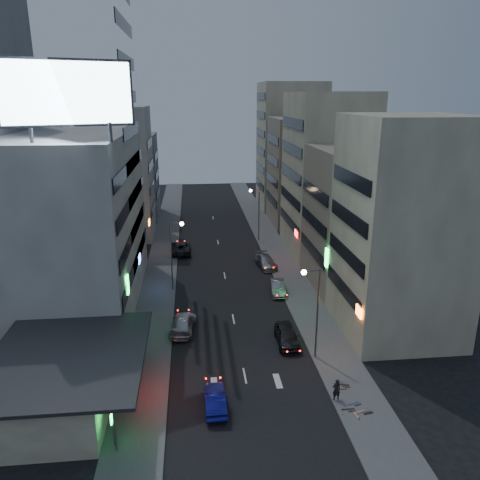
{
  "coord_description": "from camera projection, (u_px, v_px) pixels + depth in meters",
  "views": [
    {
      "loc": [
        -3.8,
        -28.4,
        21.5
      ],
      "look_at": [
        1.2,
        19.04,
        6.75
      ],
      "focal_mm": 35.0,
      "sensor_mm": 36.0,
      "label": 1
    }
  ],
  "objects": [
    {
      "name": "scooter_silver_a",
      "position": [
        370.0,
        401.0,
        33.2
      ],
      "size": [
        1.05,
        2.07,
        1.21
      ],
      "primitive_type": null,
      "rotation": [
        0.0,
        0.0,
        1.78
      ],
      "color": "#A4A7AC",
      "rests_on": "sidewalk_right"
    },
    {
      "name": "shophouse_near",
      "position": [
        402.0,
        229.0,
        42.24
      ],
      "size": [
        10.0,
        11.0,
        20.0
      ],
      "primitive_type": "cube",
      "color": "beige",
      "rests_on": "ground"
    },
    {
      "name": "parked_car_left",
      "position": [
        181.0,
        247.0,
        66.66
      ],
      "size": [
        2.8,
        5.89,
        1.62
      ],
      "primitive_type": "imported",
      "rotation": [
        0.0,
        0.0,
        3.16
      ],
      "color": "#28272D",
      "rests_on": "ground"
    },
    {
      "name": "parked_car_right_mid",
      "position": [
        278.0,
        287.0,
        52.99
      ],
      "size": [
        1.98,
        4.48,
        1.43
      ],
      "primitive_type": "imported",
      "rotation": [
        0.0,
        0.0,
        -0.11
      ],
      "color": "gray",
      "rests_on": "ground"
    },
    {
      "name": "white_building",
      "position": [
        64.0,
        222.0,
        48.36
      ],
      "size": [
        14.0,
        24.0,
        18.0
      ],
      "primitive_type": "cube",
      "color": "beige",
      "rests_on": "ground"
    },
    {
      "name": "sidewalk_right",
      "position": [
        282.0,
        262.0,
        63.0
      ],
      "size": [
        4.0,
        120.0,
        0.12
      ],
      "primitive_type": "cube",
      "color": "#4C4C4F",
      "rests_on": "ground"
    },
    {
      "name": "scooter_blue",
      "position": [
        358.0,
        395.0,
        34.04
      ],
      "size": [
        1.0,
        1.71,
        0.99
      ],
      "primitive_type": null,
      "rotation": [
        0.0,
        0.0,
        1.87
      ],
      "color": "navy",
      "rests_on": "sidewalk_right"
    },
    {
      "name": "street_lamp_left",
      "position": [
        174.0,
        246.0,
        52.44
      ],
      "size": [
        1.6,
        0.44,
        8.02
      ],
      "color": "#595B60",
      "rests_on": "sidewalk_left"
    },
    {
      "name": "shophouse_far",
      "position": [
        326.0,
        174.0,
        65.22
      ],
      "size": [
        10.0,
        14.0,
        22.0
      ],
      "primitive_type": "cube",
      "color": "beige",
      "rests_on": "ground"
    },
    {
      "name": "street_lamp_right_near",
      "position": [
        313.0,
        301.0,
        38.42
      ],
      "size": [
        1.6,
        0.44,
        8.02
      ],
      "color": "#595B60",
      "rests_on": "sidewalk_right"
    },
    {
      "name": "shophouse_mid",
      "position": [
        361.0,
        218.0,
        53.8
      ],
      "size": [
        11.0,
        12.0,
        16.0
      ],
      "primitive_type": "cube",
      "color": "gray",
      "rests_on": "ground"
    },
    {
      "name": "food_court",
      "position": [
        56.0,
        379.0,
        33.64
      ],
      "size": [
        11.0,
        13.0,
        3.88
      ],
      "color": "beige",
      "rests_on": "ground"
    },
    {
      "name": "road_car_silver",
      "position": [
        183.0,
        323.0,
        44.51
      ],
      "size": [
        2.81,
        5.55,
        1.54
      ],
      "primitive_type": "imported",
      "rotation": [
        0.0,
        0.0,
        3.02
      ],
      "color": "#A6A8AE",
      "rests_on": "ground"
    },
    {
      "name": "far_left_b",
      "position": [
        124.0,
        176.0,
        85.0
      ],
      "size": [
        12.0,
        10.0,
        15.0
      ],
      "primitive_type": "cube",
      "color": "gray",
      "rests_on": "ground"
    },
    {
      "name": "scooter_silver_b",
      "position": [
        345.0,
        381.0,
        35.79
      ],
      "size": [
        0.54,
        1.6,
        0.97
      ],
      "primitive_type": null,
      "rotation": [
        0.0,
        0.0,
        1.56
      ],
      "color": "#939599",
      "rests_on": "sidewalk_right"
    },
    {
      "name": "street_lamp_right_far",
      "position": [
        256.0,
        207.0,
        70.73
      ],
      "size": [
        1.6,
        0.44,
        8.02
      ],
      "color": "#595B60",
      "rests_on": "sidewalk_right"
    },
    {
      "name": "scooter_black_a",
      "position": [
        355.0,
        402.0,
        33.31
      ],
      "size": [
        0.56,
        1.66,
        1.01
      ],
      "primitive_type": null,
      "rotation": [
        0.0,
        0.0,
        1.58
      ],
      "color": "black",
      "rests_on": "sidewalk_right"
    },
    {
      "name": "road_car_blue",
      "position": [
        215.0,
        399.0,
        33.47
      ],
      "size": [
        1.54,
        4.23,
        1.38
      ],
      "primitive_type": "imported",
      "rotation": [
        0.0,
        0.0,
        3.16
      ],
      "color": "navy",
      "rests_on": "ground"
    },
    {
      "name": "billboard",
      "position": [
        67.0,
        93.0,
        35.49
      ],
      "size": [
        9.52,
        3.75,
        6.2
      ],
      "rotation": [
        0.0,
        0.0,
        0.35
      ],
      "color": "#595B60",
      "rests_on": "white_building"
    },
    {
      "name": "ground",
      "position": [
        251.0,
        407.0,
        33.72
      ],
      "size": [
        180.0,
        180.0,
        0.0
      ],
      "primitive_type": "plane",
      "color": "black",
      "rests_on": "ground"
    },
    {
      "name": "scooter_black_b",
      "position": [
        350.0,
        379.0,
        35.99
      ],
      "size": [
        1.07,
        1.86,
        1.08
      ],
      "primitive_type": null,
      "rotation": [
        0.0,
        0.0,
        1.28
      ],
      "color": "black",
      "rests_on": "sidewalk_right"
    },
    {
      "name": "far_right_a",
      "position": [
        304.0,
        172.0,
        80.11
      ],
      "size": [
        11.0,
        12.0,
        18.0
      ],
      "primitive_type": "cube",
      "color": "gray",
      "rests_on": "ground"
    },
    {
      "name": "far_left_a",
      "position": [
        115.0,
        174.0,
        71.96
      ],
      "size": [
        11.0,
        10.0,
        20.0
      ],
      "primitive_type": "cube",
      "color": "beige",
      "rests_on": "ground"
    },
    {
      "name": "sidewalk_left",
      "position": [
        162.0,
        266.0,
        61.4
      ],
      "size": [
        4.0,
        120.0,
        0.12
      ],
      "primitive_type": "cube",
      "color": "#4C4C4F",
      "rests_on": "ground"
    },
    {
      "name": "far_right_b",
      "position": [
        290.0,
        146.0,
        92.58
      ],
      "size": [
        12.0,
        12.0,
        24.0
      ],
      "primitive_type": "cube",
      "color": "beige",
      "rests_on": "ground"
    },
    {
      "name": "person",
      "position": [
        336.0,
        390.0,
        34.15
      ],
      "size": [
        0.64,
        0.45,
        1.68
      ],
      "primitive_type": "imported",
      "rotation": [
        0.0,
        0.0,
        3.23
      ],
      "color": "black",
      "rests_on": "sidewalk_right"
    },
    {
      "name": "parked_car_right_near",
      "position": [
        287.0,
        336.0,
        42.15
      ],
      "size": [
        1.99,
        4.74,
        1.6
      ],
      "primitive_type": "imported",
      "rotation": [
        0.0,
        0.0,
        -0.02
      ],
      "color": "black",
      "rests_on": "ground"
    },
    {
      "name": "parked_car_right_far",
      "position": [
        266.0,
        262.0,
        61.12
      ],
      "size": [
        2.75,
        5.35,
        1.48
      ],
      "primitive_type": "imported",
      "rotation": [
        0.0,
        0.0,
        0.14
      ],
      "color": "#92959A",
      "rests_on": "ground"
    }
  ]
}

